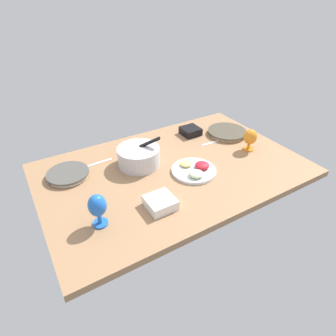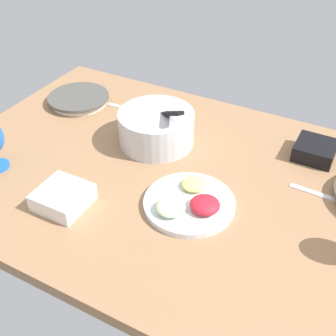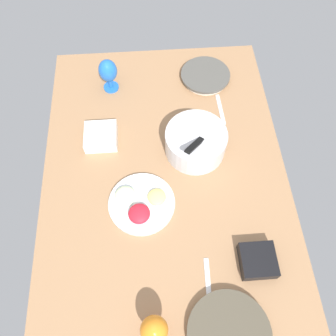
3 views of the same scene
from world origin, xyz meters
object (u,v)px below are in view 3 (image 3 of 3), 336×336
dinner_plate_left (205,76)px  hurricane_glass_blue (108,72)px  mixing_bowl (196,142)px  square_bowl_white (101,136)px  hurricane_glass_orange (154,330)px  dinner_plate_right (229,334)px  square_bowl_black (258,260)px  fruit_platter (141,203)px

dinner_plate_left → hurricane_glass_blue: hurricane_glass_blue is taller
dinner_plate_left → mixing_bowl: bearing=-13.2°
hurricane_glass_blue → square_bowl_white: size_ratio=1.22×
mixing_bowl → hurricane_glass_orange: 75.41cm
dinner_plate_right → square_bowl_white: size_ratio=2.02×
mixing_bowl → hurricane_glass_orange: bearing=-16.6°
dinner_plate_left → square_bowl_black: square_bowl_black is taller
mixing_bowl → hurricane_glass_orange: size_ratio=1.76×
dinner_plate_left → hurricane_glass_blue: size_ratio=1.41×
fruit_platter → square_bowl_black: size_ratio=2.08×
dinner_plate_left → fruit_platter: size_ratio=0.91×
hurricane_glass_orange → square_bowl_black: size_ratio=1.15×
mixing_bowl → square_bowl_black: bearing=18.9°
mixing_bowl → hurricane_glass_blue: size_ratio=1.51×
fruit_platter → hurricane_glass_orange: bearing=4.0°
mixing_bowl → hurricane_glass_blue: 54.02cm
dinner_plate_left → square_bowl_black: size_ratio=1.89×
square_bowl_black → square_bowl_white: bearing=-135.3°
dinner_plate_left → mixing_bowl: mixing_bowl is taller
dinner_plate_left → hurricane_glass_orange: hurricane_glass_orange is taller
fruit_platter → square_bowl_white: 37.04cm
fruit_platter → hurricane_glass_blue: hurricane_glass_blue is taller
square_bowl_black → mixing_bowl: bearing=-161.1°
fruit_platter → square_bowl_white: bearing=-153.6°
dinner_plate_left → square_bowl_white: 61.18cm
mixing_bowl → hurricane_glass_blue: (-38.87, -37.25, 4.46)cm
dinner_plate_right → mixing_bowl: (-74.71, -3.29, 4.75)cm
square_bowl_black → hurricane_glass_blue: bearing=-148.7°
hurricane_glass_orange → square_bowl_white: (-80.44, -19.78, -6.13)cm
hurricane_glass_orange → hurricane_glass_blue: 112.20cm
hurricane_glass_blue → square_bowl_white: (30.64, -4.06, -7.89)cm
dinner_plate_right → square_bowl_white: 94.18cm
dinner_plate_right → hurricane_glass_orange: hurricane_glass_orange is taller
fruit_platter → square_bowl_white: (-33.15, -16.48, 1.29)cm
dinner_plate_right → fruit_platter: bearing=-150.5°
square_bowl_white → dinner_plate_left: bearing=123.3°
dinner_plate_left → hurricane_glass_orange: bearing=-15.4°
hurricane_glass_orange → square_bowl_black: (-20.94, 39.10, -6.18)cm
dinner_plate_left → square_bowl_white: bearing=-56.7°
dinner_plate_right → hurricane_glass_blue: size_ratio=1.65×
dinner_plate_left → dinner_plate_right: size_ratio=0.86×
square_bowl_white → square_bowl_black: 83.71cm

